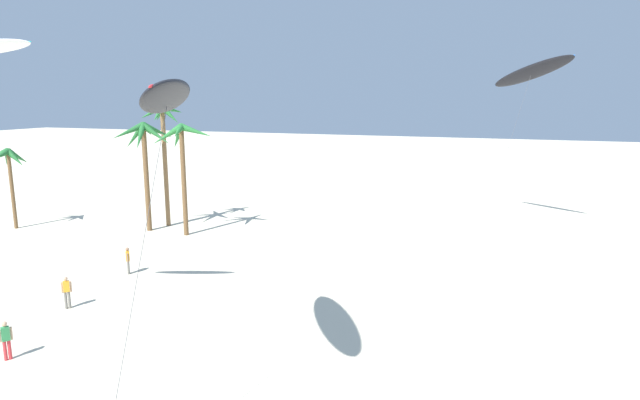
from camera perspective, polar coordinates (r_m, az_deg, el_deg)
The scene contains 9 objects.
palm_tree_0 at distance 50.08m, azimuth -30.50°, elevation 3.53°, with size 3.49×3.72×6.71m.
palm_tree_1 at distance 45.84m, azimuth -16.49°, elevation 7.22°, with size 3.38×3.68×10.21m.
palm_tree_2 at distance 42.27m, azimuth -14.54°, elevation 5.79°, with size 4.66×4.93×8.78m.
palm_tree_3 at distance 44.61m, azimuth -18.33°, elevation 5.82°, with size 4.65×5.03×8.83m.
flying_kite_1 at distance 45.81m, azimuth 21.79°, elevation 12.65°, with size 6.54×8.54×14.20m.
flying_kite_2 at distance 17.26m, azimuth -16.06°, elevation 10.53°, with size 4.87×8.26×11.54m.
person_foreground_walker at distance 34.85m, azimuth -19.95°, elevation -6.02°, with size 0.34×0.42×1.69m.
person_near_left at distance 30.52m, azimuth -25.58°, elevation -8.82°, with size 0.39×0.38×1.72m.
person_near_right at distance 26.05m, azimuth -30.68°, elevation -12.72°, with size 0.33×0.45×1.69m.
Camera 1 is at (9.61, 2.06, 10.72)m, focal length 29.77 mm.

